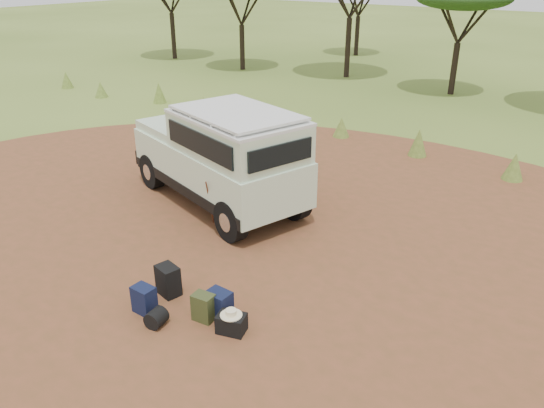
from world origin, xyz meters
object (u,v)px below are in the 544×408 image
Objects in this scene: safari_vehicle at (221,158)px; hard_case at (231,323)px; backpack_black at (168,281)px; backpack_olive at (204,307)px; walking_staff at (210,203)px; backpack_navy at (144,300)px; duffel_navy at (219,304)px.

safari_vehicle is 12.01× the size of hard_case.
backpack_black reaches higher than hard_case.
backpack_olive is 0.61m from hard_case.
safari_vehicle is at bearing 90.18° from walking_staff.
backpack_navy reaches higher than backpack_olive.
backpack_navy is at bearing 179.42° from hard_case.
walking_staff reaches higher than backpack_black.
safari_vehicle is at bearing 119.85° from backpack_olive.
walking_staff reaches higher than hard_case.
hard_case is (0.61, 0.02, -0.09)m from backpack_olive.
duffel_navy reaches higher than hard_case.
duffel_navy is (1.15, 0.69, -0.02)m from backpack_navy.
duffel_navy is (1.20, 0.04, -0.06)m from backpack_black.
backpack_navy is at bearing -147.30° from duffel_navy.
walking_staff is at bearing 119.94° from hard_case.
safari_vehicle is 4.99m from backpack_olive.
walking_staff is at bearing 128.16° from backpack_black.
duffel_navy is 0.53m from hard_case.
hard_case is (1.67, -0.19, -0.13)m from backpack_black.
backpack_black is 0.65m from backpack_navy.
backpack_navy is at bearing -49.81° from safari_vehicle.
backpack_black is at bearing -47.03° from safari_vehicle.
walking_staff reaches higher than duffel_navy.
backpack_olive is at bearing -36.76° from safari_vehicle.
safari_vehicle reaches higher than walking_staff.
hard_case is (1.62, 0.46, -0.09)m from backpack_navy.
walking_staff is 2.80× the size of duffel_navy.
backpack_black reaches higher than backpack_navy.
safari_vehicle is at bearing 129.09° from backpack_black.
walking_staff reaches higher than backpack_olive.
walking_staff is 2.82m from backpack_black.
walking_staff is 2.60× the size of backpack_navy.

